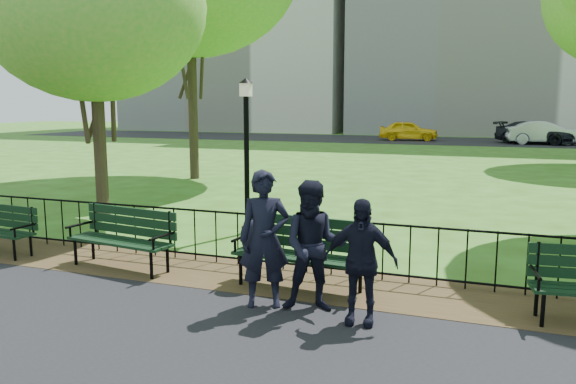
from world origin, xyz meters
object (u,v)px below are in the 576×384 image
(lamppost, at_px, (247,150))
(taxi, at_px, (408,131))
(person_mid, at_px, (314,246))
(sedan_dark, at_px, (535,133))
(park_bench_main, at_px, (283,241))
(park_bench_left_a, at_px, (124,232))
(person_right, at_px, (360,261))
(tree_near_w, at_px, (93,5))
(person_left, at_px, (265,239))
(sedan_silver, at_px, (543,133))

(lamppost, height_order, taxi, lamppost)
(person_mid, xyz_separation_m, sedan_dark, (4.61, 33.49, -0.12))
(park_bench_main, xyz_separation_m, taxi, (-2.95, 33.26, 0.03))
(sedan_dark, bearing_deg, park_bench_left_a, -171.25)
(person_right, bearing_deg, sedan_dark, 78.25)
(taxi, bearing_deg, park_bench_main, 178.46)
(lamppost, relative_size, tree_near_w, 0.46)
(person_left, relative_size, sedan_dark, 0.36)
(person_mid, xyz_separation_m, taxi, (-3.66, 34.02, -0.15))
(taxi, xyz_separation_m, sedan_silver, (8.73, -1.01, 0.05))
(park_bench_left_a, bearing_deg, person_right, -5.72)
(taxi, xyz_separation_m, sedan_dark, (8.27, -0.53, 0.03))
(taxi, distance_m, sedan_silver, 8.79)
(park_bench_left_a, bearing_deg, sedan_dark, 83.93)
(tree_near_w, xyz_separation_m, taxi, (2.60, 30.24, -4.05))
(lamppost, distance_m, sedan_silver, 30.30)
(tree_near_w, height_order, sedan_dark, tree_near_w)
(park_bench_left_a, height_order, person_right, person_right)
(park_bench_left_a, distance_m, person_mid, 3.55)
(person_left, height_order, person_mid, person_left)
(lamppost, xyz_separation_m, person_left, (1.95, -3.78, -0.80))
(tree_near_w, xyz_separation_m, sedan_silver, (11.33, 29.23, -4.00))
(lamppost, bearing_deg, tree_near_w, 178.87)
(park_bench_main, height_order, lamppost, lamppost)
(person_left, height_order, person_right, person_left)
(person_left, xyz_separation_m, taxi, (-3.01, 34.09, -0.20))
(tree_near_w, distance_m, person_mid, 8.29)
(person_left, bearing_deg, person_mid, -14.33)
(lamppost, relative_size, sedan_silver, 0.69)
(tree_near_w, relative_size, taxi, 1.67)
(sedan_silver, height_order, sedan_dark, sedan_silver)
(taxi, bearing_deg, lamppost, 175.39)
(person_left, bearing_deg, park_bench_left_a, 142.11)
(sedan_silver, bearing_deg, person_mid, 163.89)
(person_left, relative_size, taxi, 0.44)
(tree_near_w, height_order, sedan_silver, tree_near_w)
(tree_near_w, height_order, person_left, tree_near_w)
(park_bench_main, distance_m, taxi, 33.39)
(lamppost, relative_size, taxi, 0.77)
(person_right, bearing_deg, taxi, 92.13)
(park_bench_left_a, height_order, taxi, taxi)
(person_left, distance_m, person_right, 1.31)
(lamppost, distance_m, person_right, 5.18)
(person_right, xyz_separation_m, taxi, (-4.31, 34.24, -0.07))
(park_bench_left_a, bearing_deg, taxi, 98.14)
(person_right, bearing_deg, park_bench_main, 139.34)
(person_mid, bearing_deg, person_left, 171.55)
(person_left, height_order, taxi, person_left)
(sedan_dark, bearing_deg, sedan_silver, -113.55)
(lamppost, relative_size, person_right, 2.05)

